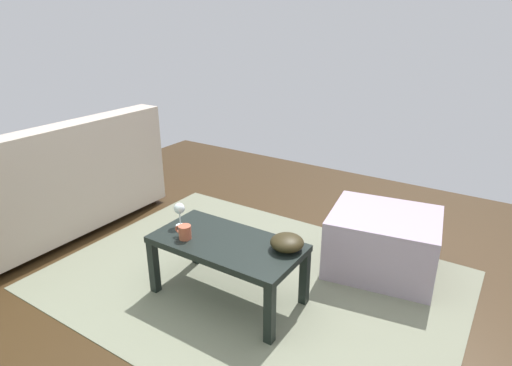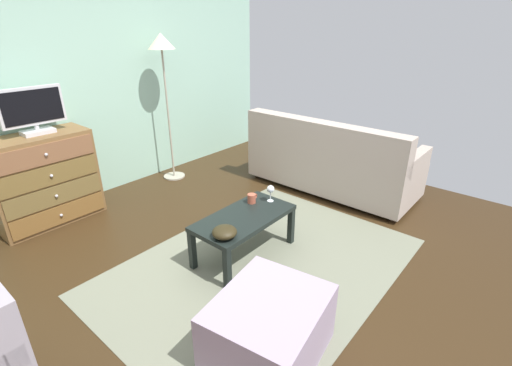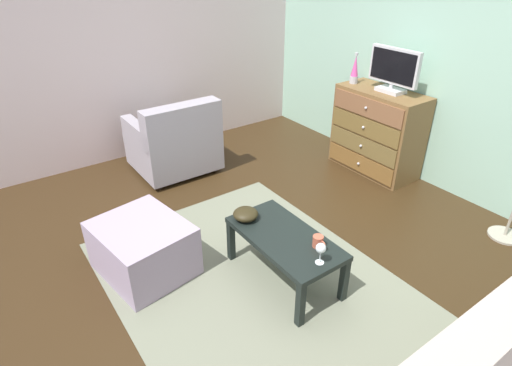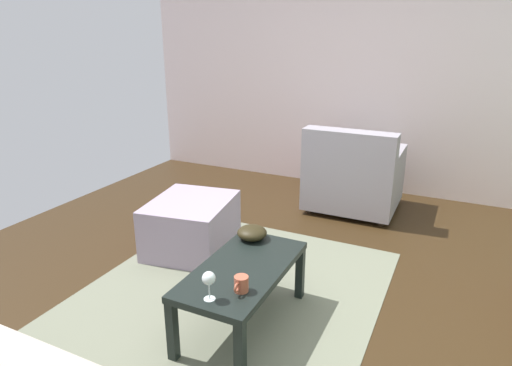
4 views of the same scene
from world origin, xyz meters
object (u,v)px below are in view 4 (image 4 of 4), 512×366
at_px(coffee_table, 243,275).
at_px(bowl_decorative, 252,233).
at_px(mug, 241,284).
at_px(armchair, 353,176).
at_px(wine_glass, 209,279).
at_px(ottoman, 192,225).

relative_size(coffee_table, bowl_decorative, 4.68).
distance_m(mug, armchair, 2.34).
distance_m(wine_glass, ottoman, 1.38).
relative_size(coffee_table, mug, 7.98).
bearing_deg(ottoman, bowl_decorative, 63.77).
xyz_separation_m(coffee_table, armchair, (-2.10, 0.13, 0.00)).
height_order(coffee_table, armchair, armchair).
bearing_deg(wine_glass, mug, 140.90).
bearing_deg(wine_glass, coffee_table, -179.93).
distance_m(bowl_decorative, armchair, 1.78).
bearing_deg(coffee_table, bowl_decorative, -162.43).
bearing_deg(coffee_table, armchair, 176.50).
relative_size(bowl_decorative, ottoman, 0.28).
xyz_separation_m(bowl_decorative, ottoman, (-0.35, -0.72, -0.23)).
distance_m(bowl_decorative, ottoman, 0.83).
relative_size(bowl_decorative, armchair, 0.23).
relative_size(mug, bowl_decorative, 0.59).
relative_size(wine_glass, bowl_decorative, 0.81).
xyz_separation_m(wine_glass, armchair, (-2.47, 0.13, -0.17)).
distance_m(mug, bowl_decorative, 0.62).
distance_m(coffee_table, ottoman, 1.09).
height_order(coffee_table, wine_glass, wine_glass).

